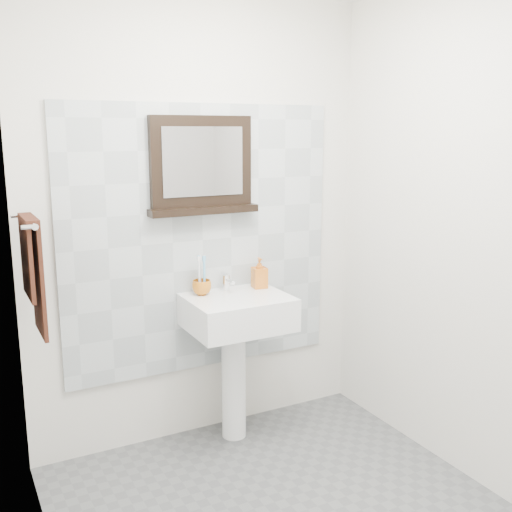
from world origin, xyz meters
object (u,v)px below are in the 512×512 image
(framed_mirror, at_px, (202,168))
(hand_towel, at_px, (33,267))
(toothbrush_cup, at_px, (202,287))
(pedestal_sink, at_px, (237,328))
(soap_dispenser, at_px, (259,273))

(framed_mirror, distance_m, hand_towel, 1.05)
(toothbrush_cup, distance_m, hand_towel, 0.94)
(pedestal_sink, distance_m, framed_mirror, 0.91)
(pedestal_sink, xyz_separation_m, soap_dispenser, (0.20, 0.10, 0.27))
(soap_dispenser, relative_size, hand_towel, 0.32)
(pedestal_sink, bearing_deg, soap_dispenser, 26.70)
(framed_mirror, relative_size, hand_towel, 1.13)
(framed_mirror, height_order, hand_towel, framed_mirror)
(hand_towel, bearing_deg, framed_mirror, 14.37)
(soap_dispenser, distance_m, framed_mirror, 0.69)
(hand_towel, bearing_deg, soap_dispenser, 6.94)
(framed_mirror, bearing_deg, hand_towel, -165.63)
(pedestal_sink, distance_m, toothbrush_cup, 0.30)
(soap_dispenser, relative_size, framed_mirror, 0.28)
(pedestal_sink, bearing_deg, framed_mirror, 122.11)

